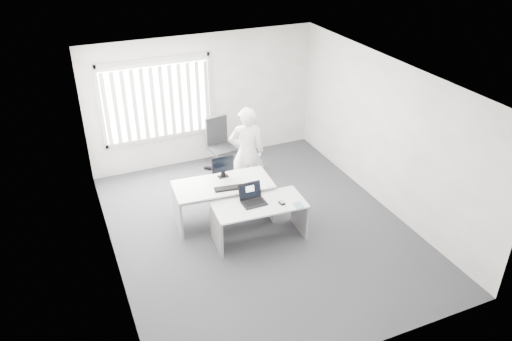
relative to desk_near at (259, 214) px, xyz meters
name	(u,v)px	position (x,y,z in m)	size (l,w,h in m)	color
ground	(260,229)	(0.12, 0.25, -0.51)	(6.00, 6.00, 0.00)	#4A4B51
wall_back	(204,100)	(0.12, 3.25, 0.89)	(5.00, 0.02, 2.80)	white
wall_front	(363,269)	(0.12, -2.75, 0.89)	(5.00, 0.02, 2.80)	white
wall_left	(105,190)	(-2.38, 0.25, 0.89)	(0.02, 6.00, 2.80)	white
wall_right	(385,134)	(2.62, 0.25, 0.89)	(0.02, 6.00, 2.80)	white
ceiling	(260,78)	(0.12, 0.25, 2.29)	(5.00, 6.00, 0.02)	white
window	(157,100)	(-0.88, 3.21, 1.04)	(2.32, 0.06, 1.76)	#B7B8B3
blinds	(158,103)	(-0.88, 3.15, 1.01)	(2.20, 0.10, 1.50)	white
desk_near	(259,214)	(0.00, 0.00, 0.00)	(1.59, 0.82, 0.71)	silver
desk_far	(223,194)	(-0.38, 0.75, 0.06)	(1.77, 0.92, 0.78)	silver
office_chair	(221,154)	(0.25, 2.61, -0.14)	(0.76, 0.76, 1.17)	black
person	(247,152)	(0.38, 1.45, 0.41)	(0.67, 0.44, 1.84)	silver
laptop	(254,196)	(-0.08, 0.04, 0.35)	(0.40, 0.35, 0.31)	black
paper_sheet	(285,203)	(0.40, -0.14, 0.20)	(0.30, 0.21, 0.00)	white
mouse	(282,202)	(0.35, -0.15, 0.22)	(0.07, 0.12, 0.05)	#B7B7BA
booklet	(299,205)	(0.58, -0.31, 0.20)	(0.14, 0.20, 0.01)	silver
keyboard	(229,188)	(-0.34, 0.54, 0.29)	(0.49, 0.16, 0.02)	black
monitor	(223,167)	(-0.29, 0.97, 0.48)	(0.41, 0.12, 0.41)	black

